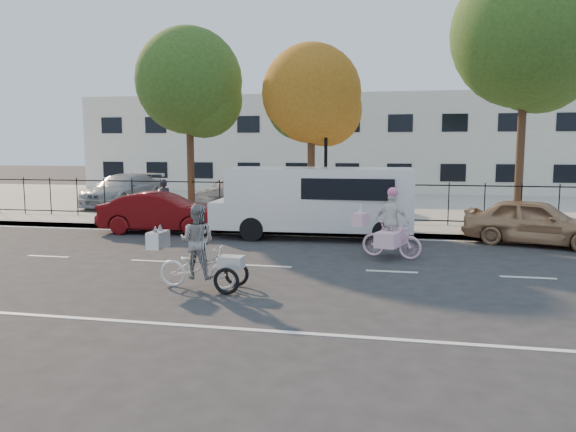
% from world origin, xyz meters
% --- Properties ---
extents(ground, '(120.00, 120.00, 0.00)m').
position_xyz_m(ground, '(0.00, 0.00, 0.00)').
color(ground, '#333334').
extents(road_markings, '(60.00, 9.52, 0.01)m').
position_xyz_m(road_markings, '(0.00, 0.00, 0.01)').
color(road_markings, silver).
rests_on(road_markings, ground).
extents(curb, '(60.00, 0.10, 0.15)m').
position_xyz_m(curb, '(0.00, 5.05, 0.07)').
color(curb, '#A8A399').
rests_on(curb, ground).
extents(sidewalk, '(60.00, 2.20, 0.15)m').
position_xyz_m(sidewalk, '(0.00, 6.10, 0.07)').
color(sidewalk, '#A8A399').
rests_on(sidewalk, ground).
extents(parking_lot, '(60.00, 15.60, 0.15)m').
position_xyz_m(parking_lot, '(0.00, 15.00, 0.07)').
color(parking_lot, '#A8A399').
rests_on(parking_lot, ground).
extents(iron_fence, '(58.00, 0.06, 1.50)m').
position_xyz_m(iron_fence, '(0.00, 7.20, 0.90)').
color(iron_fence, black).
rests_on(iron_fence, sidewalk).
extents(building, '(34.00, 10.00, 6.00)m').
position_xyz_m(building, '(0.00, 25.00, 3.00)').
color(building, silver).
rests_on(building, ground).
extents(lamppost, '(0.36, 0.36, 4.33)m').
position_xyz_m(lamppost, '(0.50, 6.80, 3.11)').
color(lamppost, black).
rests_on(lamppost, sidewalk).
extents(street_sign, '(0.85, 0.06, 1.80)m').
position_xyz_m(street_sign, '(-1.85, 6.80, 1.42)').
color(street_sign, black).
rests_on(street_sign, sidewalk).
extents(zebra_trike, '(2.05, 0.79, 1.76)m').
position_xyz_m(zebra_trike, '(-0.90, -2.34, 0.68)').
color(zebra_trike, white).
rests_on(zebra_trike, ground).
extents(unicorn_bike, '(1.89, 1.36, 1.86)m').
position_xyz_m(unicorn_bike, '(2.92, 1.66, 0.69)').
color(unicorn_bike, '#FFC2DE').
rests_on(unicorn_bike, ground).
extents(white_van, '(6.36, 2.38, 2.23)m').
position_xyz_m(white_van, '(0.53, 4.50, 1.23)').
color(white_van, white).
rests_on(white_van, ground).
extents(red_sedan, '(4.26, 1.83, 1.37)m').
position_xyz_m(red_sedan, '(-4.75, 4.50, 0.68)').
color(red_sedan, '#5D0A0D').
rests_on(red_sedan, ground).
extents(gold_sedan, '(4.36, 2.87, 1.38)m').
position_xyz_m(gold_sedan, '(7.08, 4.50, 0.69)').
color(gold_sedan, tan).
rests_on(gold_sedan, ground).
extents(pedestrian, '(0.59, 0.40, 1.57)m').
position_xyz_m(pedestrian, '(-5.32, 5.97, 0.94)').
color(pedestrian, black).
rests_on(pedestrian, sidewalk).
extents(lot_car_a, '(2.36, 5.15, 1.46)m').
position_xyz_m(lot_car_a, '(-9.55, 10.90, 0.88)').
color(lot_car_a, '#999DA0').
rests_on(lot_car_a, parking_lot).
extents(lot_car_b, '(3.26, 5.47, 1.42)m').
position_xyz_m(lot_car_b, '(-2.72, 10.21, 0.86)').
color(lot_car_b, silver).
rests_on(lot_car_b, parking_lot).
extents(lot_car_c, '(2.81, 4.49, 1.40)m').
position_xyz_m(lot_car_c, '(-3.85, 10.31, 0.85)').
color(lot_car_c, '#46474D').
rests_on(lot_car_c, parking_lot).
extents(lot_car_d, '(3.04, 4.50, 1.42)m').
position_xyz_m(lot_car_d, '(2.00, 10.63, 0.86)').
color(lot_car_d, '#9FA2A6').
rests_on(lot_car_d, parking_lot).
extents(tree_west, '(4.02, 4.02, 7.36)m').
position_xyz_m(tree_west, '(-4.64, 7.36, 5.16)').
color(tree_west, '#442D1D').
rests_on(tree_west, ground).
extents(tree_mid, '(3.63, 3.61, 6.62)m').
position_xyz_m(tree_mid, '(0.02, 7.44, 4.63)').
color(tree_mid, '#442D1D').
rests_on(tree_mid, ground).
extents(tree_east, '(5.02, 5.02, 9.21)m').
position_xyz_m(tree_east, '(7.31, 7.69, 6.45)').
color(tree_east, '#442D1D').
rests_on(tree_east, ground).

